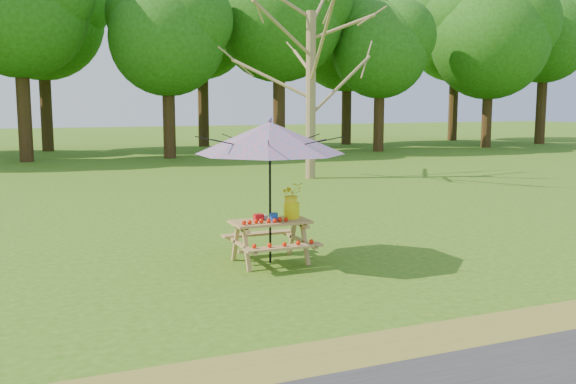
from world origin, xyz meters
name	(u,v)px	position (x,y,z in m)	size (l,w,h in m)	color
ground	(424,266)	(0.00, 0.00, 0.00)	(120.00, 120.00, 0.00)	#346312
drygrass_strip	(568,323)	(0.00, -2.80, 0.00)	(120.00, 1.20, 0.01)	olive
picnic_table	(270,242)	(-2.11, 1.09, 0.33)	(1.20, 1.32, 0.67)	#9E8047
patio_umbrella	(270,138)	(-2.11, 1.09, 1.95)	(3.01, 3.01, 2.26)	black
produce_bins	(266,217)	(-2.17, 1.11, 0.72)	(0.32, 0.36, 0.13)	red
tomatoes_row	(265,221)	(-2.26, 0.91, 0.71)	(0.77, 0.13, 0.07)	red
flower_bucket	(292,199)	(-1.72, 1.16, 0.97)	(0.35, 0.31, 0.57)	#FFF40D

